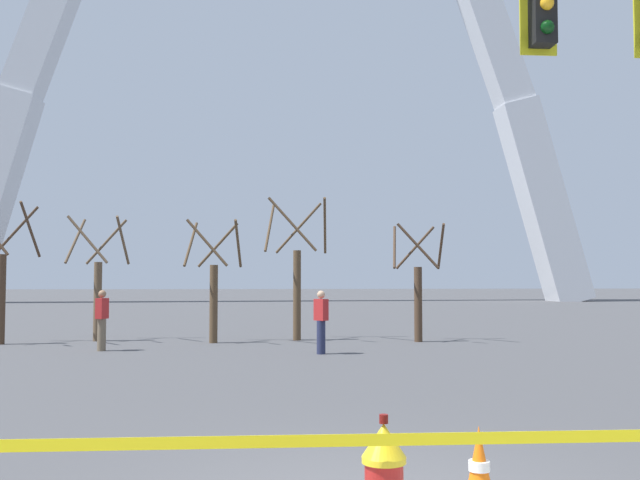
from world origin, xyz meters
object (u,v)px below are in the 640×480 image
at_px(monument_arch, 275,32).
at_px(pedestrian_standing_center, 102,320).
at_px(pedestrian_walking_left, 321,321).
at_px(traffic_cone_curb_edge, 479,473).

height_order(monument_arch, pedestrian_standing_center, monument_arch).
bearing_deg(monument_arch, pedestrian_walking_left, -89.20).
xyz_separation_m(traffic_cone_curb_edge, pedestrian_walking_left, (-0.25, 12.31, 0.46)).
xyz_separation_m(traffic_cone_curb_edge, pedestrian_standing_center, (-5.93, 13.54, 0.46)).
height_order(pedestrian_walking_left, pedestrian_standing_center, same).
xyz_separation_m(traffic_cone_curb_edge, monument_arch, (-0.80, 51.72, 21.69)).
relative_size(monument_arch, pedestrian_standing_center, 32.80).
xyz_separation_m(monument_arch, pedestrian_walking_left, (0.55, -39.41, -21.23)).
distance_m(traffic_cone_curb_edge, pedestrian_standing_center, 14.79).
relative_size(traffic_cone_curb_edge, pedestrian_standing_center, 0.46).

